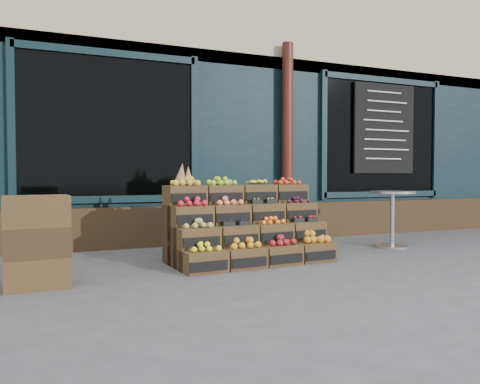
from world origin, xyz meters
name	(u,v)px	position (x,y,z in m)	size (l,w,h in m)	color
ground	(280,268)	(0.00, 0.00, 0.00)	(60.00, 60.00, 0.00)	#464648
shop_facade	(169,113)	(0.00, 5.11, 2.40)	(12.00, 6.24, 4.80)	black
crate_display	(246,231)	(-0.17, 0.59, 0.37)	(1.99, 1.08, 1.21)	#46321B
spare_crates	(37,242)	(-2.53, 0.08, 0.43)	(0.60, 0.43, 0.87)	#46321B
bistro_table	(392,212)	(2.25, 0.76, 0.52)	(0.66, 0.66, 0.83)	silver
shopkeeper	(114,180)	(-1.45, 2.83, 0.98)	(0.72, 0.47, 1.97)	#134522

